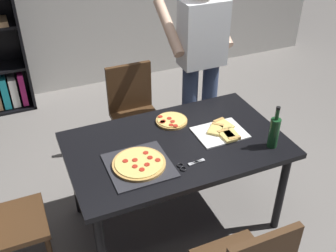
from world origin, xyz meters
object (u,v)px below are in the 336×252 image
at_px(pepperoni_pizza_on_tray, 139,164).
at_px(chair_far_side, 134,108).
at_px(wine_bottle, 274,132).
at_px(second_pizza_plain, 171,121).
at_px(person_serving_pizza, 201,58).
at_px(kitchen_scissors, 187,165).
at_px(dining_table, 176,151).

bearing_deg(pepperoni_pizza_on_tray, chair_far_side, 73.21).
bearing_deg(wine_bottle, second_pizza_plain, 133.08).
distance_m(chair_far_side, person_serving_pizza, 0.77).
relative_size(chair_far_side, second_pizza_plain, 3.75).
xyz_separation_m(chair_far_side, second_pizza_plain, (0.08, -0.69, 0.25)).
distance_m(chair_far_side, second_pizza_plain, 0.74).
height_order(kitchen_scissors, second_pizza_plain, second_pizza_plain).
bearing_deg(wine_bottle, person_serving_pizza, 92.23).
distance_m(dining_table, chair_far_side, 0.96).
xyz_separation_m(wine_bottle, second_pizza_plain, (-0.52, 0.55, -0.11)).
height_order(dining_table, chair_far_side, chair_far_side).
height_order(person_serving_pizza, pepperoni_pizza_on_tray, person_serving_pizza).
relative_size(chair_far_side, pepperoni_pizza_on_tray, 2.20).
relative_size(chair_far_side, kitchen_scissors, 4.62).
distance_m(pepperoni_pizza_on_tray, wine_bottle, 0.94).
height_order(chair_far_side, person_serving_pizza, person_serving_pizza).
bearing_deg(kitchen_scissors, dining_table, 81.05).
distance_m(dining_table, person_serving_pizza, 0.97).
xyz_separation_m(dining_table, chair_far_side, (0.00, 0.95, -0.16)).
relative_size(person_serving_pizza, pepperoni_pizza_on_tray, 4.28).
xyz_separation_m(dining_table, second_pizza_plain, (0.08, 0.26, 0.09)).
height_order(pepperoni_pizza_on_tray, second_pizza_plain, pepperoni_pizza_on_tray).
bearing_deg(dining_table, chair_far_side, 90.00).
xyz_separation_m(person_serving_pizza, pepperoni_pizza_on_tray, (-0.88, -0.87, -0.23)).
distance_m(wine_bottle, kitchen_scissors, 0.65).
height_order(person_serving_pizza, second_pizza_plain, person_serving_pizza).
xyz_separation_m(person_serving_pizza, kitchen_scissors, (-0.60, -0.99, -0.24)).
bearing_deg(kitchen_scissors, second_pizza_plain, 77.40).
bearing_deg(kitchen_scissors, chair_far_side, 88.06).
bearing_deg(second_pizza_plain, person_serving_pizza, 44.47).
relative_size(dining_table, pepperoni_pizza_on_tray, 3.74).
bearing_deg(chair_far_side, dining_table, -90.00).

